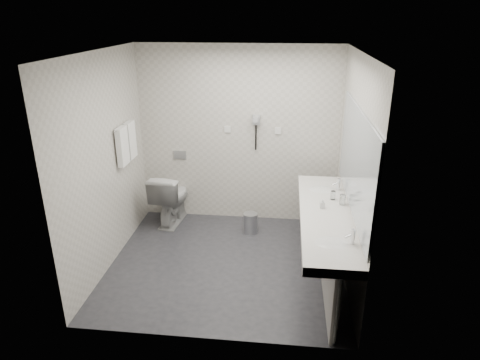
# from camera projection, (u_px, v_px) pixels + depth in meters

# --- Properties ---
(floor) EXTENTS (2.80, 2.80, 0.00)m
(floor) POSITION_uv_depth(u_px,v_px,m) (227.00, 263.00, 5.24)
(floor) COLOR #29292E
(floor) RESTS_ON ground
(ceiling) EXTENTS (2.80, 2.80, 0.00)m
(ceiling) POSITION_uv_depth(u_px,v_px,m) (224.00, 52.00, 4.32)
(ceiling) COLOR silver
(ceiling) RESTS_ON wall_back
(wall_back) EXTENTS (2.80, 0.00, 2.80)m
(wall_back) POSITION_uv_depth(u_px,v_px,m) (238.00, 136.00, 5.98)
(wall_back) COLOR beige
(wall_back) RESTS_ON floor
(wall_front) EXTENTS (2.80, 0.00, 2.80)m
(wall_front) POSITION_uv_depth(u_px,v_px,m) (203.00, 220.00, 3.58)
(wall_front) COLOR beige
(wall_front) RESTS_ON floor
(wall_left) EXTENTS (0.00, 2.60, 2.60)m
(wall_left) POSITION_uv_depth(u_px,v_px,m) (105.00, 163.00, 4.93)
(wall_left) COLOR beige
(wall_left) RESTS_ON floor
(wall_right) EXTENTS (0.00, 2.60, 2.60)m
(wall_right) POSITION_uv_depth(u_px,v_px,m) (353.00, 173.00, 4.64)
(wall_right) COLOR beige
(wall_right) RESTS_ON floor
(vanity_counter) EXTENTS (0.55, 2.20, 0.10)m
(vanity_counter) POSITION_uv_depth(u_px,v_px,m) (325.00, 217.00, 4.65)
(vanity_counter) COLOR silver
(vanity_counter) RESTS_ON floor
(vanity_panel) EXTENTS (0.03, 2.15, 0.75)m
(vanity_panel) POSITION_uv_depth(u_px,v_px,m) (325.00, 251.00, 4.80)
(vanity_panel) COLOR gray
(vanity_panel) RESTS_ON floor
(vanity_post_near) EXTENTS (0.06, 0.06, 0.75)m
(vanity_post_near) POSITION_uv_depth(u_px,v_px,m) (337.00, 311.00, 3.84)
(vanity_post_near) COLOR silver
(vanity_post_near) RESTS_ON floor
(vanity_post_far) EXTENTS (0.06, 0.06, 0.75)m
(vanity_post_far) POSITION_uv_depth(u_px,v_px,m) (321.00, 211.00, 5.76)
(vanity_post_far) COLOR silver
(vanity_post_far) RESTS_ON floor
(mirror) EXTENTS (0.02, 2.20, 1.05)m
(mirror) POSITION_uv_depth(u_px,v_px,m) (356.00, 161.00, 4.38)
(mirror) COLOR #B2BCC6
(mirror) RESTS_ON wall_right
(basin_near) EXTENTS (0.40, 0.31, 0.05)m
(basin_near) POSITION_uv_depth(u_px,v_px,m) (331.00, 244.00, 4.03)
(basin_near) COLOR silver
(basin_near) RESTS_ON vanity_counter
(basin_far) EXTENTS (0.40, 0.31, 0.05)m
(basin_far) POSITION_uv_depth(u_px,v_px,m) (322.00, 191.00, 5.24)
(basin_far) COLOR silver
(basin_far) RESTS_ON vanity_counter
(faucet_near) EXTENTS (0.04, 0.04, 0.15)m
(faucet_near) POSITION_uv_depth(u_px,v_px,m) (353.00, 237.00, 3.98)
(faucet_near) COLOR silver
(faucet_near) RESTS_ON vanity_counter
(faucet_far) EXTENTS (0.04, 0.04, 0.15)m
(faucet_far) POSITION_uv_depth(u_px,v_px,m) (338.00, 184.00, 5.18)
(faucet_far) COLOR silver
(faucet_far) RESTS_ON vanity_counter
(soap_bottle_a) EXTENTS (0.06, 0.06, 0.11)m
(soap_bottle_a) POSITION_uv_depth(u_px,v_px,m) (322.00, 203.00, 4.72)
(soap_bottle_a) COLOR beige
(soap_bottle_a) RESTS_ON vanity_counter
(glass_left) EXTENTS (0.08, 0.08, 0.12)m
(glass_left) POSITION_uv_depth(u_px,v_px,m) (343.00, 200.00, 4.80)
(glass_left) COLOR silver
(glass_left) RESTS_ON vanity_counter
(glass_right) EXTENTS (0.06, 0.06, 0.10)m
(glass_right) POSITION_uv_depth(u_px,v_px,m) (333.00, 195.00, 4.94)
(glass_right) COLOR silver
(glass_right) RESTS_ON vanity_counter
(toilet) EXTENTS (0.51, 0.80, 0.77)m
(toilet) POSITION_uv_depth(u_px,v_px,m) (171.00, 198.00, 6.15)
(toilet) COLOR silver
(toilet) RESTS_ON floor
(flush_plate) EXTENTS (0.18, 0.02, 0.12)m
(flush_plate) POSITION_uv_depth(u_px,v_px,m) (180.00, 155.00, 6.17)
(flush_plate) COLOR #B2B5BA
(flush_plate) RESTS_ON wall_back
(pedal_bin) EXTENTS (0.20, 0.20, 0.28)m
(pedal_bin) POSITION_uv_depth(u_px,v_px,m) (250.00, 223.00, 5.93)
(pedal_bin) COLOR #B2B5BA
(pedal_bin) RESTS_ON floor
(bin_lid) EXTENTS (0.20, 0.20, 0.02)m
(bin_lid) POSITION_uv_depth(u_px,v_px,m) (251.00, 214.00, 5.88)
(bin_lid) COLOR #B2B5BA
(bin_lid) RESTS_ON pedal_bin
(towel_rail) EXTENTS (0.02, 0.62, 0.02)m
(towel_rail) POSITION_uv_depth(u_px,v_px,m) (124.00, 126.00, 5.32)
(towel_rail) COLOR silver
(towel_rail) RESTS_ON wall_left
(towel_near) EXTENTS (0.07, 0.24, 0.48)m
(towel_near) POSITION_uv_depth(u_px,v_px,m) (122.00, 146.00, 5.27)
(towel_near) COLOR white
(towel_near) RESTS_ON towel_rail
(towel_far) EXTENTS (0.07, 0.24, 0.48)m
(towel_far) POSITION_uv_depth(u_px,v_px,m) (130.00, 140.00, 5.53)
(towel_far) COLOR white
(towel_far) RESTS_ON towel_rail
(dryer_cradle) EXTENTS (0.10, 0.04, 0.14)m
(dryer_cradle) POSITION_uv_depth(u_px,v_px,m) (256.00, 120.00, 5.84)
(dryer_cradle) COLOR #9A9CA0
(dryer_cradle) RESTS_ON wall_back
(dryer_barrel) EXTENTS (0.08, 0.14, 0.08)m
(dryer_barrel) POSITION_uv_depth(u_px,v_px,m) (256.00, 119.00, 5.76)
(dryer_barrel) COLOR #9A9CA0
(dryer_barrel) RESTS_ON dryer_cradle
(dryer_cord) EXTENTS (0.02, 0.02, 0.35)m
(dryer_cord) POSITION_uv_depth(u_px,v_px,m) (256.00, 138.00, 5.92)
(dryer_cord) COLOR black
(dryer_cord) RESTS_ON dryer_cradle
(switch_plate_a) EXTENTS (0.09, 0.02, 0.09)m
(switch_plate_a) POSITION_uv_depth(u_px,v_px,m) (228.00, 129.00, 5.95)
(switch_plate_a) COLOR silver
(switch_plate_a) RESTS_ON wall_back
(switch_plate_b) EXTENTS (0.09, 0.02, 0.09)m
(switch_plate_b) POSITION_uv_depth(u_px,v_px,m) (278.00, 131.00, 5.88)
(switch_plate_b) COLOR silver
(switch_plate_b) RESTS_ON wall_back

